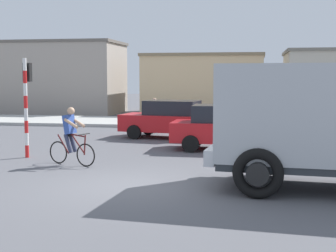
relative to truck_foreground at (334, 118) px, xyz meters
name	(u,v)px	position (x,y,z in m)	size (l,w,h in m)	color
ground_plane	(132,185)	(-4.68, -0.34, -1.67)	(120.00, 120.00, 0.00)	#56565B
sidewalk_far	(202,123)	(-4.68, 15.09, -1.59)	(80.00, 5.00, 0.16)	#ADADA8
truck_foreground	(334,118)	(0.00, 0.00, 0.00)	(5.61, 3.16, 2.90)	#B2B7BC
cyclist	(71,136)	(-7.12, 2.00, -0.80)	(1.64, 0.71, 1.72)	black
traffic_light_pole	(27,94)	(-9.04, 3.12, 0.40)	(0.24, 0.43, 3.20)	red
car_red_near	(227,127)	(-2.76, 5.88, -0.85)	(4.01, 1.90, 1.60)	red
car_white_mid	(321,118)	(1.05, 10.71, -0.85)	(4.12, 2.12, 1.60)	#1E2328
car_far_side	(170,119)	(-5.36, 8.83, -0.85)	(4.20, 2.30, 1.60)	red
pedestrian_near_kerb	(155,115)	(-6.38, 10.61, -0.82)	(0.34, 0.22, 1.62)	#2D334C
building_corner_left	(51,77)	(-16.43, 22.03, 0.87)	(10.26, 5.22, 5.07)	#9E9389
building_mid_block	(205,84)	(-5.29, 22.67, 0.39)	(8.01, 6.64, 4.10)	#D1B284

